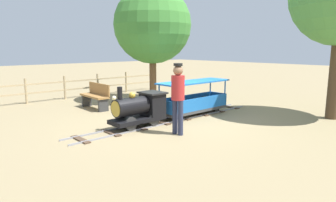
{
  "coord_description": "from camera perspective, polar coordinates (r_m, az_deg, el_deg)",
  "views": [
    {
      "loc": [
        -5.84,
        5.18,
        1.96
      ],
      "look_at": [
        0.0,
        -0.1,
        0.55
      ],
      "focal_mm": 32.04,
      "sensor_mm": 36.0,
      "label": 1
    }
  ],
  "objects": [
    {
      "name": "ground_plane",
      "position": [
        8.05,
        -0.55,
        -3.94
      ],
      "size": [
        60.0,
        60.0,
        0.0
      ],
      "primitive_type": "plane",
      "color": "#8C7A56"
    },
    {
      "name": "track",
      "position": [
        8.19,
        0.58,
        -3.58
      ],
      "size": [
        0.68,
        6.05,
        0.04
      ],
      "color": "gray",
      "rests_on": "ground_plane"
    },
    {
      "name": "locomotive",
      "position": [
        7.43,
        -5.34,
        -1.34
      ],
      "size": [
        0.64,
        1.45,
        1.02
      ],
      "color": "black",
      "rests_on": "ground_plane"
    },
    {
      "name": "passenger_car",
      "position": [
        8.73,
        4.93,
        -0.04
      ],
      "size": [
        0.74,
        2.35,
        0.97
      ],
      "color": "#3F3F3F",
      "rests_on": "ground_plane"
    },
    {
      "name": "conductor_person",
      "position": [
        6.71,
        1.89,
        1.53
      ],
      "size": [
        0.3,
        0.3,
        1.62
      ],
      "color": "#282D47",
      "rests_on": "ground_plane"
    },
    {
      "name": "park_bench",
      "position": [
        9.96,
        -13.58,
        0.94
      ],
      "size": [
        1.31,
        0.43,
        0.82
      ],
      "color": "olive",
      "rests_on": "ground_plane"
    },
    {
      "name": "oak_tree_far",
      "position": [
        11.02,
        -2.97,
        14.23
      ],
      "size": [
        2.76,
        2.76,
        4.14
      ],
      "color": "brown",
      "rests_on": "ground_plane"
    },
    {
      "name": "fence_section",
      "position": [
        12.42,
        -16.07,
        2.92
      ],
      "size": [
        0.08,
        7.13,
        0.9
      ],
      "color": "tan",
      "rests_on": "ground_plane"
    }
  ]
}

